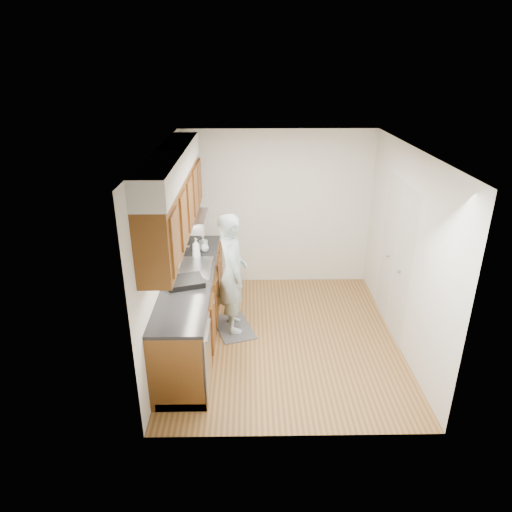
{
  "coord_description": "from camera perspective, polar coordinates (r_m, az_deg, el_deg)",
  "views": [
    {
      "loc": [
        -0.44,
        -5.2,
        3.44
      ],
      "look_at": [
        -0.36,
        0.25,
        1.09
      ],
      "focal_mm": 32.0,
      "sensor_mm": 36.0,
      "label": 1
    }
  ],
  "objects": [
    {
      "name": "floor",
      "position": [
        6.25,
        3.37,
        -10.1
      ],
      "size": [
        3.5,
        3.5,
        0.0
      ],
      "primitive_type": "plane",
      "color": "#9E6F3B",
      "rests_on": "ground"
    },
    {
      "name": "wall_left",
      "position": [
        5.74,
        -11.45,
        0.43
      ],
      "size": [
        0.02,
        3.5,
        2.5
      ],
      "primitive_type": "cube",
      "color": "silver",
      "rests_on": "floor"
    },
    {
      "name": "soap_bottle_b",
      "position": [
        6.56,
        -6.62,
        1.73
      ],
      "size": [
        0.12,
        0.12,
        0.19
      ],
      "primitive_type": "imported",
      "rotation": [
        0.0,
        0.0,
        -0.68
      ],
      "color": "silver",
      "rests_on": "counter"
    },
    {
      "name": "ceiling",
      "position": [
        5.3,
        4.02,
        13.1
      ],
      "size": [
        3.5,
        3.5,
        0.0
      ],
      "primitive_type": "plane",
      "rotation": [
        3.14,
        0.0,
        0.0
      ],
      "color": "white",
      "rests_on": "wall_left"
    },
    {
      "name": "closet_door",
      "position": [
        6.31,
        17.01,
        -0.23
      ],
      "size": [
        0.02,
        1.22,
        2.05
      ],
      "primitive_type": "cube",
      "color": "white",
      "rests_on": "wall_right"
    },
    {
      "name": "wall_right",
      "position": [
        5.96,
        18.19,
        0.6
      ],
      "size": [
        0.02,
        3.5,
        2.5
      ],
      "primitive_type": "cube",
      "color": "silver",
      "rests_on": "floor"
    },
    {
      "name": "wall_back",
      "position": [
        7.3,
        2.63,
        5.86
      ],
      "size": [
        3.0,
        0.02,
        2.5
      ],
      "primitive_type": "cube",
      "color": "silver",
      "rests_on": "floor"
    },
    {
      "name": "soap_bottle_c",
      "position": [
        6.47,
        -6.49,
        1.24
      ],
      "size": [
        0.18,
        0.18,
        0.16
      ],
      "primitive_type": "imported",
      "rotation": [
        0.0,
        0.0,
        0.62
      ],
      "color": "silver",
      "rests_on": "counter"
    },
    {
      "name": "person",
      "position": [
        6.0,
        -2.99,
        -1.2
      ],
      "size": [
        0.56,
        0.73,
        1.87
      ],
      "primitive_type": "imported",
      "rotation": [
        0.0,
        0.0,
        1.77
      ],
      "color": "#A2BFC5",
      "rests_on": "floor_mat"
    },
    {
      "name": "soap_bottle_a",
      "position": [
        6.24,
        -7.49,
        0.99
      ],
      "size": [
        0.15,
        0.15,
        0.29
      ],
      "primitive_type": "imported",
      "rotation": [
        0.0,
        0.0,
        0.59
      ],
      "color": "silver",
      "rests_on": "counter"
    },
    {
      "name": "upper_cabinets",
      "position": [
        5.52,
        -10.21,
        7.33
      ],
      "size": [
        0.47,
        2.8,
        1.21
      ],
      "color": "brown",
      "rests_on": "wall_left"
    },
    {
      "name": "floor_mat",
      "position": [
        6.44,
        -2.81,
        -8.85
      ],
      "size": [
        0.66,
        0.87,
        0.01
      ],
      "primitive_type": "cube",
      "rotation": [
        0.0,
        0.0,
        0.31
      ],
      "color": "slate",
      "rests_on": "floor"
    },
    {
      "name": "counter",
      "position": [
        6.02,
        -8.05,
        -6.24
      ],
      "size": [
        0.64,
        2.8,
        1.3
      ],
      "color": "brown",
      "rests_on": "floor"
    },
    {
      "name": "dish_rack",
      "position": [
        5.58,
        -8.84,
        -3.18
      ],
      "size": [
        0.52,
        0.47,
        0.07
      ],
      "primitive_type": "cube",
      "rotation": [
        0.0,
        0.0,
        0.31
      ],
      "color": "black",
      "rests_on": "counter"
    }
  ]
}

